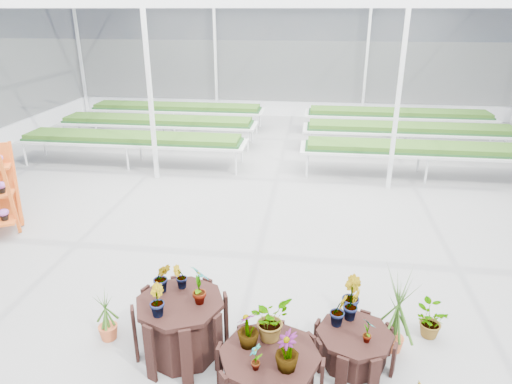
# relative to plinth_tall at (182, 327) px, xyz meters

# --- Properties ---
(ground_plane) EXTENTS (24.00, 24.00, 0.00)m
(ground_plane) POSITION_rel_plinth_tall_xyz_m (0.49, 2.36, -0.40)
(ground_plane) COLOR gray
(ground_plane) RESTS_ON ground
(greenhouse_shell) EXTENTS (18.00, 24.00, 4.50)m
(greenhouse_shell) POSITION_rel_plinth_tall_xyz_m (0.49, 2.36, 1.85)
(greenhouse_shell) COLOR white
(greenhouse_shell) RESTS_ON ground
(steel_frame) EXTENTS (18.00, 24.00, 4.50)m
(steel_frame) POSITION_rel_plinth_tall_xyz_m (0.49, 2.36, 1.85)
(steel_frame) COLOR silver
(steel_frame) RESTS_ON ground
(nursery_benches) EXTENTS (16.00, 7.00, 0.84)m
(nursery_benches) POSITION_rel_plinth_tall_xyz_m (0.49, 9.56, 0.02)
(nursery_benches) COLOR silver
(nursery_benches) RESTS_ON ground
(plinth_tall) EXTENTS (1.53, 1.53, 0.79)m
(plinth_tall) POSITION_rel_plinth_tall_xyz_m (0.00, 0.00, 0.00)
(plinth_tall) COLOR black
(plinth_tall) RESTS_ON ground
(plinth_mid) EXTENTS (1.29, 1.29, 0.63)m
(plinth_mid) POSITION_rel_plinth_tall_xyz_m (1.20, -0.60, -0.08)
(plinth_mid) COLOR black
(plinth_mid) RESTS_ON ground
(plinth_low) EXTENTS (1.31, 1.31, 0.45)m
(plinth_low) POSITION_rel_plinth_tall_xyz_m (2.20, 0.10, -0.17)
(plinth_low) COLOR black
(plinth_low) RESTS_ON ground
(nursery_plants) EXTENTS (4.82, 3.02, 1.35)m
(nursery_plants) POSITION_rel_plinth_tall_xyz_m (1.21, 0.07, 0.15)
(nursery_plants) COLOR #2D5218
(nursery_plants) RESTS_ON ground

